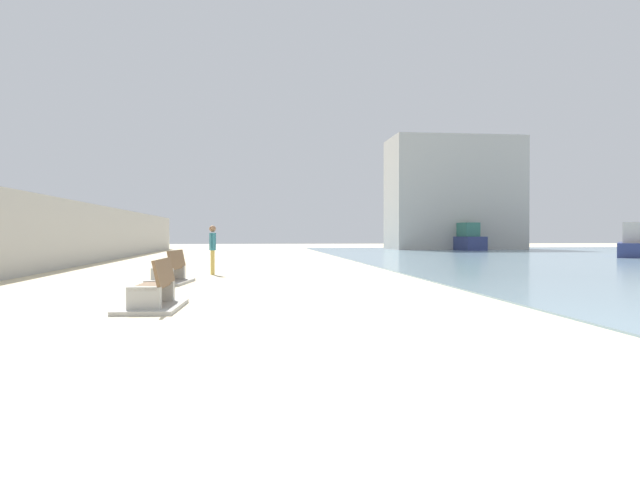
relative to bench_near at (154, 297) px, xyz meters
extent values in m
plane|color=beige|center=(1.30, 13.74, -0.23)|extent=(120.00, 120.00, 0.00)
cube|color=#ADAAA3|center=(-6.20, 13.74, 1.23)|extent=(0.80, 64.00, 2.93)
cube|color=#ADAAA3|center=(-0.06, -0.70, 0.01)|extent=(0.61, 0.22, 0.50)
cube|color=#ADAAA3|center=(0.00, 0.70, 0.01)|extent=(0.61, 0.22, 0.50)
cube|color=brown|center=(-0.03, 0.00, 0.22)|extent=(0.57, 1.62, 0.06)
cube|color=brown|center=(0.20, -0.01, 0.50)|extent=(0.23, 1.61, 0.50)
cube|color=#ADAAA3|center=(-0.03, 0.00, -0.19)|extent=(1.19, 2.14, 0.08)
cube|color=#ADAAA3|center=(-0.60, 5.29, 0.01)|extent=(0.62, 0.28, 0.50)
cube|color=#ADAAA3|center=(-0.42, 6.68, 0.01)|extent=(0.62, 0.28, 0.50)
cube|color=brown|center=(-0.51, 5.99, 0.22)|extent=(0.70, 1.65, 0.06)
cube|color=brown|center=(-0.28, 5.96, 0.50)|extent=(0.37, 1.61, 0.50)
cube|color=#ADAAA3|center=(-0.51, 5.99, -0.19)|extent=(1.36, 2.22, 0.08)
cylinder|color=gold|center=(0.52, 9.63, 0.20)|extent=(0.12, 0.12, 0.87)
cylinder|color=gold|center=(0.55, 9.51, 0.20)|extent=(0.12, 0.12, 0.87)
cube|color=teal|center=(0.53, 9.57, 0.95)|extent=(0.25, 0.35, 0.62)
sphere|color=#936B4C|center=(0.53, 9.57, 1.41)|extent=(0.24, 0.24, 0.24)
cylinder|color=teal|center=(0.48, 9.78, 0.98)|extent=(0.09, 0.09, 0.56)
cylinder|color=teal|center=(0.59, 9.36, 0.98)|extent=(0.09, 0.09, 0.56)
cube|color=navy|center=(20.59, 39.07, 0.40)|extent=(2.66, 5.81, 1.18)
cube|color=#337060|center=(20.71, 38.24, 1.59)|extent=(1.65, 2.62, 1.21)
cylinder|color=silver|center=(20.55, 39.35, 3.46)|extent=(0.12, 0.12, 4.94)
cube|color=navy|center=(26.13, 23.20, 0.24)|extent=(5.73, 7.20, 0.86)
cube|color=beige|center=(25.51, 22.28, 1.30)|extent=(2.92, 3.44, 1.26)
cube|color=#ADAAA3|center=(20.77, 41.74, 4.94)|extent=(12.00, 6.00, 10.35)
camera|label=1|loc=(1.88, -11.78, 1.23)|focal=33.21mm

